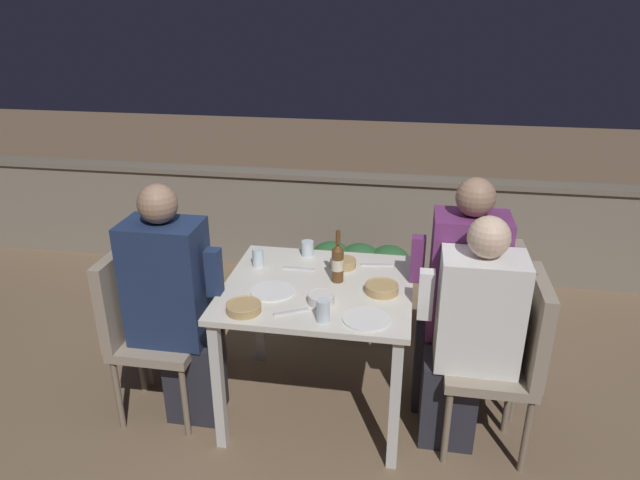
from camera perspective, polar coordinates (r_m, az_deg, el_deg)
The scene contains 25 objects.
ground_plane at distance 3.29m, azimuth -0.19°, elevation -16.11°, with size 16.00×16.00×0.00m, color #7A6047.
parapet_wall at distance 4.60m, azimuth 3.46°, elevation 1.71°, with size 9.00×0.18×0.81m.
dining_table at distance 2.93m, azimuth -0.21°, elevation -6.25°, with size 0.95×0.86×0.75m.
planter_hedge at distance 3.87m, azimuth 3.88°, elevation -4.07°, with size 0.71×0.47×0.57m.
chair_left_near at distance 3.10m, azimuth -17.48°, elevation -7.55°, with size 0.43×0.42×0.93m.
person_navy_jumper at distance 2.98m, azimuth -14.24°, elevation -6.42°, with size 0.48×0.26×1.29m.
chair_left_far at distance 3.35m, azimuth -15.60°, elevation -4.98°, with size 0.43×0.42×0.93m.
chair_right_near at distance 2.88m, azimuth 18.62°, elevation -10.31°, with size 0.43×0.42×0.93m.
person_white_polo at distance 2.82m, azimuth 14.68°, elevation -9.20°, with size 0.48×0.26×1.21m.
chair_right_far at distance 3.09m, azimuth 17.15°, elevation -7.60°, with size 0.43×0.42×0.93m.
person_purple_stripe at distance 3.02m, azimuth 13.64°, elevation -5.70°, with size 0.47×0.26×1.31m.
beer_bottle at distance 2.88m, azimuth 1.78°, elevation -2.23°, with size 0.06×0.06×0.28m.
plate_0 at distance 2.82m, azimuth -4.81°, elevation -5.11°, with size 0.21×0.21×0.01m.
plate_1 at distance 2.59m, azimuth 4.62°, elevation -7.86°, with size 0.21×0.21×0.01m.
bowl_0 at distance 2.71m, azimuth 0.12°, elevation -5.79°, with size 0.13×0.13×0.05m.
bowl_1 at distance 3.07m, azimuth 2.32°, elevation -2.26°, with size 0.14×0.14×0.04m.
bowl_2 at distance 2.82m, azimuth 6.20°, elevation -4.76°, with size 0.17×0.17×0.04m.
bowl_3 at distance 2.66m, azimuth -7.65°, elevation -6.65°, with size 0.16×0.16×0.04m.
glass_cup_0 at distance 3.08m, azimuth -6.22°, elevation -1.75°, with size 0.06×0.06×0.10m.
glass_cup_1 at distance 2.55m, azimuth 0.33°, elevation -7.07°, with size 0.06×0.06×0.10m.
glass_cup_2 at distance 3.19m, azimuth -1.25°, elevation -0.83°, with size 0.07×0.07×0.08m.
fork_0 at distance 3.05m, azimuth -2.14°, elevation -2.87°, with size 0.17×0.02×0.01m.
fork_1 at distance 3.10m, azimuth 5.68°, elevation -2.49°, with size 0.17×0.04×0.01m.
fork_2 at distance 2.64m, azimuth -2.89°, elevation -7.19°, with size 0.16×0.10×0.01m.
potted_plant at distance 4.14m, azimuth -16.00°, elevation -1.64°, with size 0.37×0.37×0.68m.
Camera 1 is at (0.43, -2.52, 2.08)m, focal length 32.00 mm.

